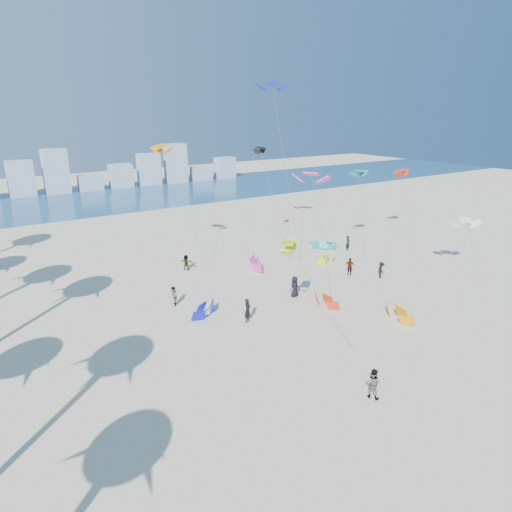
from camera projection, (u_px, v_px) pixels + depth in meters
ground at (384, 431)px, 23.13m from camera, size 220.00×220.00×0.00m
ocean at (63, 202)px, 79.98m from camera, size 220.00×220.00×0.00m
kitesurfer_near at (248, 310)px, 34.79m from camera, size 0.81×0.74×1.87m
kitesurfer_mid at (373, 383)px, 25.58m from camera, size 1.01×1.09×1.79m
kitesurfers_far at (283, 271)px, 43.44m from camera, size 23.97×13.87×1.82m
grounded_kites at (301, 279)px, 42.43m from camera, size 23.00×20.27×1.08m
flying_kites at (322, 163)px, 44.65m from camera, size 30.40×25.36×18.64m
distant_skyline at (42, 178)px, 86.30m from camera, size 85.00×3.00×8.40m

